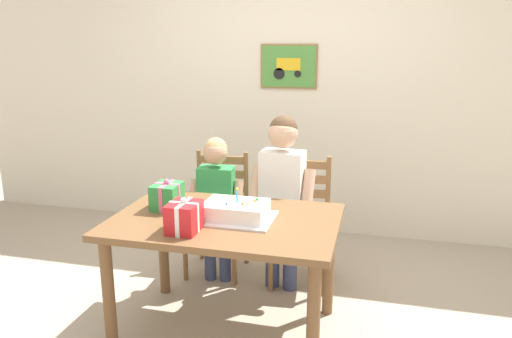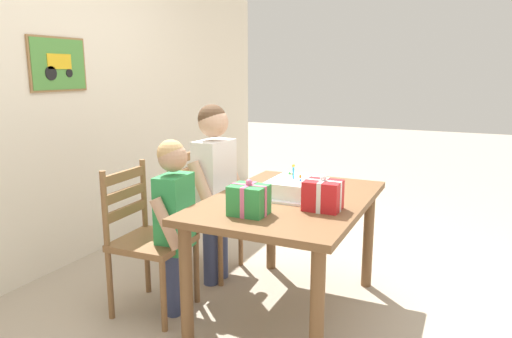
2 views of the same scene
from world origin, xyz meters
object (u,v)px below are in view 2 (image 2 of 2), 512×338
Objects in this scene: child_younger at (175,210)px; gift_box_beside_cake at (323,195)px; chair_left at (147,239)px; child_older at (215,176)px; dining_table at (289,215)px; gift_box_red_large at (249,200)px; chair_right at (202,211)px; birthday_cake at (294,188)px.

gift_box_beside_cake is at bearing -82.26° from child_younger.
child_older reaches higher than chair_left.
gift_box_red_large is at bearing 168.98° from dining_table.
child_younger is (0.05, -0.18, 0.19)m from chair_left.
child_older is at bearing -121.09° from chair_right.
gift_box_red_large is at bearing -95.76° from chair_left.
child_older is at bearing 77.05° from birthday_cake.
chair_left and chair_right have the same top height.
chair_right is 0.65m from child_younger.
birthday_cake is 0.48× the size of chair_left.
gift_box_red_large is (-0.40, 0.08, 0.18)m from dining_table.
gift_box_beside_cake is 0.18× the size of child_younger.
dining_table is at bearing -108.47° from child_older.
child_younger reaches higher than chair_right.
child_younger reaches higher than dining_table.
child_older reaches higher than chair_right.
dining_table is 0.17m from birthday_cake.
gift_box_beside_cake reaches higher than chair_left.
dining_table is at bearing -66.79° from child_younger.
birthday_cake reaches higher than dining_table.
birthday_cake is at bearing -4.05° from dining_table.
gift_box_red_large is at bearing 169.94° from birthday_cake.
chair_left is 0.85× the size of child_younger.
birthday_cake is at bearing -102.95° from child_older.
chair_right is at bearing 45.67° from gift_box_red_large.
chair_left is at bearing 179.99° from chair_right.
chair_right is (0.25, 0.82, -0.32)m from birthday_cake.
child_younger is at bearing 77.23° from gift_box_red_large.
birthday_cake is 0.48× the size of chair_right.
child_older is at bearing -0.05° from child_younger.
child_younger reaches higher than chair_left.
child_older is at bearing 67.59° from gift_box_beside_cake.
dining_table is 0.89m from chair_left.
gift_box_beside_cake is (-0.15, -0.25, 0.19)m from dining_table.
dining_table is at bearing 58.50° from gift_box_beside_cake.
chair_right is 0.37m from child_older.
birthday_cake is 2.25× the size of gift_box_red_large.
chair_left is 0.64m from chair_right.
gift_box_beside_cake is 1.21m from chair_right.
chair_right is at bearing 72.72° from birthday_cake.
chair_right is (0.47, 1.06, -0.35)m from gift_box_beside_cake.
gift_box_beside_cake is at bearing -113.95° from chair_right.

